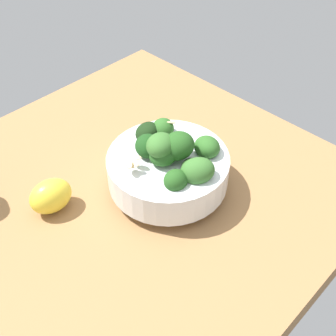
% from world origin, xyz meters
% --- Properties ---
extents(ground_plane, '(0.58, 0.58, 0.04)m').
position_xyz_m(ground_plane, '(0.00, 0.00, -0.02)').
color(ground_plane, '#996D42').
extents(bowl_of_broccoli, '(0.17, 0.17, 0.11)m').
position_xyz_m(bowl_of_broccoli, '(0.03, -0.04, 0.05)').
color(bowl_of_broccoli, white).
rests_on(bowl_of_broccoli, ground_plane).
extents(lemon_wedge, '(0.07, 0.05, 0.05)m').
position_xyz_m(lemon_wedge, '(-0.11, 0.05, 0.02)').
color(lemon_wedge, yellow).
rests_on(lemon_wedge, ground_plane).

